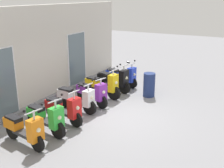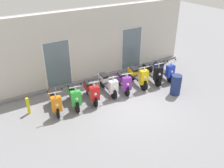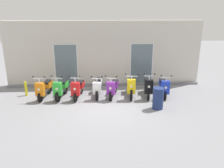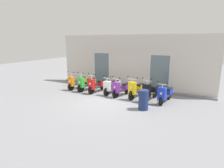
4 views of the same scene
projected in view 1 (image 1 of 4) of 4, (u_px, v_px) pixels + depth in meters
The scene contains 11 objects.
ground_plane at pixel (116, 115), 9.34m from camera, with size 40.00×40.00×0.00m, color gray.
storefront_facade at pixel (41, 56), 10.22m from camera, with size 10.47×0.50×3.47m.
scooter_orange at pixel (24, 129), 7.33m from camera, with size 0.65×1.57×1.23m.
scooter_green at pixel (46, 118), 7.97m from camera, with size 0.63×1.55×1.24m.
scooter_red at pixel (64, 108), 8.64m from camera, with size 0.61×1.55×1.25m.
scooter_white at pixel (76, 98), 9.51m from camera, with size 0.54×1.64×1.17m.
scooter_purple at pixel (92, 93), 10.03m from camera, with size 0.74×1.50×1.20m.
scooter_yellow at pixel (103, 85), 10.79m from camera, with size 0.62×1.67×1.28m.
scooter_black at pixel (114, 80), 11.45m from camera, with size 0.61×1.65×1.29m.
scooter_blue at pixel (122, 76), 12.12m from camera, with size 0.57×1.59×1.19m.
trash_bin at pixel (149, 85), 10.90m from camera, with size 0.45×0.45×0.93m, color navy.
Camera 1 is at (-7.63, -3.90, 3.84)m, focal length 45.00 mm.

